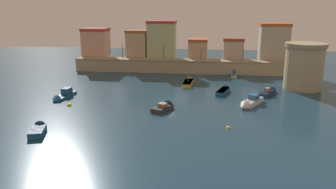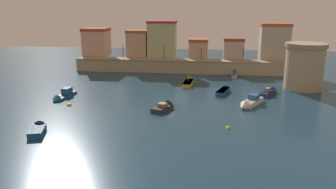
{
  "view_description": "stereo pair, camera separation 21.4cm",
  "coord_description": "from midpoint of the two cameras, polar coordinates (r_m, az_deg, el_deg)",
  "views": [
    {
      "loc": [
        7.24,
        -56.27,
        16.15
      ],
      "look_at": [
        0.0,
        0.45,
        0.95
      ],
      "focal_mm": 36.0,
      "sensor_mm": 36.0,
      "label": 1
    },
    {
      "loc": [
        7.45,
        -56.24,
        16.15
      ],
      "look_at": [
        0.0,
        0.45,
        0.95
      ],
      "focal_mm": 36.0,
      "sensor_mm": 36.0,
      "label": 2
    }
  ],
  "objects": [
    {
      "name": "moored_boat_1",
      "position": [
        66.08,
        16.71,
        0.48
      ],
      "size": [
        4.24,
        6.31,
        1.71
      ],
      "rotation": [
        0.0,
        0.0,
        1.08
      ],
      "color": "navy",
      "rests_on": "ground"
    },
    {
      "name": "quay_wall",
      "position": [
        83.75,
        2.14,
        4.87
      ],
      "size": [
        52.82,
        4.3,
        3.19
      ],
      "color": "tan",
      "rests_on": "ground"
    },
    {
      "name": "quay_lamp_2",
      "position": [
        82.88,
        5.56,
        7.4
      ],
      "size": [
        0.32,
        0.32,
        3.38
      ],
      "color": "black",
      "rests_on": "quay_wall"
    },
    {
      "name": "fortress_tower",
      "position": [
        71.47,
        21.97,
        4.51
      ],
      "size": [
        7.88,
        7.88,
        9.09
      ],
      "color": "tan",
      "rests_on": "ground"
    },
    {
      "name": "mooring_buoy_0",
      "position": [
        58.29,
        -16.46,
        -1.83
      ],
      "size": [
        0.8,
        0.8,
        0.8
      ],
      "primitive_type": "sphere",
      "color": "yellow",
      "rests_on": "ground"
    },
    {
      "name": "quay_lamp_3",
      "position": [
        83.18,
        12.54,
        7.18
      ],
      "size": [
        0.32,
        0.32,
        3.49
      ],
      "color": "black",
      "rests_on": "quay_wall"
    },
    {
      "name": "moored_boat_3",
      "position": [
        65.31,
        9.39,
        0.72
      ],
      "size": [
        3.23,
        6.6,
        1.39
      ],
      "rotation": [
        0.0,
        0.0,
        1.28
      ],
      "color": "#195689",
      "rests_on": "ground"
    },
    {
      "name": "mooring_buoy_1",
      "position": [
        46.57,
        10.05,
        -5.65
      ],
      "size": [
        0.63,
        0.63,
        0.63
      ],
      "primitive_type": "sphere",
      "color": "yellow",
      "rests_on": "ground"
    },
    {
      "name": "ground_plane",
      "position": [
        58.99,
        -0.16,
        -1.0
      ],
      "size": [
        143.39,
        143.39,
        0.0
      ],
      "primitive_type": "plane",
      "color": "#19384C"
    },
    {
      "name": "moored_boat_5",
      "position": [
        57.51,
        13.59,
        -1.33
      ],
      "size": [
        5.02,
        7.17,
        2.03
      ],
      "rotation": [
        0.0,
        0.0,
        -2.07
      ],
      "color": "white",
      "rests_on": "ground"
    },
    {
      "name": "moored_boat_6",
      "position": [
        54.04,
        -0.58,
        -2.07
      ],
      "size": [
        3.77,
        5.24,
        1.8
      ],
      "rotation": [
        0.0,
        0.0,
        1.13
      ],
      "color": "#333338",
      "rests_on": "ground"
    },
    {
      "name": "moored_boat_2",
      "position": [
        63.17,
        -17.52,
        -0.24
      ],
      "size": [
        2.27,
        7.21,
        2.11
      ],
      "rotation": [
        0.0,
        0.0,
        -1.65
      ],
      "color": "#195689",
      "rests_on": "ground"
    },
    {
      "name": "moored_boat_7",
      "position": [
        47.49,
        -21.2,
        -5.5
      ],
      "size": [
        3.03,
        5.06,
        1.64
      ],
      "rotation": [
        0.0,
        0.0,
        1.87
      ],
      "color": "#195689",
      "rests_on": "ground"
    },
    {
      "name": "moored_boat_0",
      "position": [
        80.89,
        10.99,
        3.36
      ],
      "size": [
        1.44,
        4.28,
        1.93
      ],
      "rotation": [
        0.0,
        0.0,
        1.54
      ],
      "color": "silver",
      "rests_on": "ground"
    },
    {
      "name": "moored_boat_4",
      "position": [
        71.56,
        3.42,
        2.15
      ],
      "size": [
        2.08,
        7.18,
        2.86
      ],
      "rotation": [
        0.0,
        0.0,
        1.51
      ],
      "color": "gold",
      "rests_on": "ground"
    },
    {
      "name": "quay_lamp_0",
      "position": [
        85.73,
        -7.81,
        7.68
      ],
      "size": [
        0.32,
        0.32,
        3.64
      ],
      "color": "black",
      "rests_on": "quay_wall"
    },
    {
      "name": "old_town_backdrop",
      "position": [
        87.34,
        2.01,
        8.77
      ],
      "size": [
        52.79,
        5.97,
        9.41
      ],
      "color": "tan",
      "rests_on": "ground"
    },
    {
      "name": "quay_lamp_1",
      "position": [
        83.65,
        -0.79,
        7.59
      ],
      "size": [
        0.32,
        0.32,
        3.53
      ],
      "color": "black",
      "rests_on": "quay_wall"
    }
  ]
}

